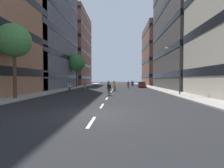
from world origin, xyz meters
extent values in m
plane|color=black|center=(0.00, 31.19, 0.00)|extent=(187.11, 187.11, 0.00)
cube|color=#9E9991|center=(-9.84, 35.08, 0.07)|extent=(2.93, 85.76, 0.14)
cube|color=#9E9991|center=(9.84, 35.08, 0.07)|extent=(2.93, 85.76, 0.14)
cube|color=silver|center=(0.00, -2.00, 0.00)|extent=(0.16, 2.20, 0.01)
cube|color=silver|center=(0.00, 3.00, 0.00)|extent=(0.16, 2.20, 0.01)
cube|color=silver|center=(0.00, 8.00, 0.00)|extent=(0.16, 2.20, 0.01)
cube|color=silver|center=(0.00, 13.00, 0.00)|extent=(0.16, 2.20, 0.01)
cube|color=silver|center=(0.00, 18.00, 0.00)|extent=(0.16, 2.20, 0.01)
cube|color=silver|center=(0.00, 23.00, 0.00)|extent=(0.16, 2.20, 0.01)
cube|color=silver|center=(0.00, 28.00, 0.00)|extent=(0.16, 2.20, 0.01)
cube|color=silver|center=(0.00, 33.00, 0.00)|extent=(0.16, 2.20, 0.01)
cube|color=silver|center=(0.00, 38.00, 0.00)|extent=(0.16, 2.20, 0.01)
cube|color=silver|center=(0.00, 43.00, 0.00)|extent=(0.16, 2.20, 0.01)
cube|color=silver|center=(0.00, 48.00, 0.00)|extent=(0.16, 2.20, 0.01)
cube|color=silver|center=(0.00, 53.00, 0.00)|extent=(0.16, 2.20, 0.01)
cube|color=silver|center=(0.00, 58.00, 0.00)|extent=(0.16, 2.20, 0.01)
cube|color=silver|center=(0.00, 63.00, 0.00)|extent=(0.16, 2.20, 0.01)
cube|color=silver|center=(0.00, 68.00, 0.00)|extent=(0.16, 2.20, 0.01)
cube|color=slate|center=(-17.65, 27.88, 18.75)|extent=(12.68, 22.60, 37.50)
cube|color=black|center=(-17.65, 27.88, 2.81)|extent=(12.80, 22.72, 1.10)
cube|color=black|center=(-17.65, 27.88, 7.50)|extent=(12.80, 22.72, 1.10)
cube|color=black|center=(-17.65, 27.88, 12.19)|extent=(12.80, 22.72, 1.10)
cube|color=black|center=(-17.65, 27.88, 16.87)|extent=(12.80, 22.72, 1.10)
cube|color=brown|center=(-17.65, 53.82, 13.96)|extent=(12.68, 19.87, 27.92)
cube|color=black|center=(-17.65, 53.82, 2.79)|extent=(12.80, 19.99, 1.10)
cube|color=black|center=(-17.65, 53.82, 7.45)|extent=(12.80, 19.99, 1.10)
cube|color=black|center=(-17.65, 53.82, 12.10)|extent=(12.80, 19.99, 1.10)
cube|color=black|center=(-17.65, 53.82, 16.75)|extent=(12.80, 19.99, 1.10)
cube|color=black|center=(-17.65, 53.82, 21.41)|extent=(12.80, 19.99, 1.10)
cube|color=black|center=(-17.65, 53.82, 26.06)|extent=(12.80, 19.99, 1.10)
cube|color=#4C4744|center=(17.65, 27.88, 17.72)|extent=(12.68, 21.45, 35.44)
cube|color=black|center=(17.65, 27.88, 3.04)|extent=(12.80, 21.57, 1.10)
cube|color=black|center=(17.65, 27.88, 8.10)|extent=(12.80, 21.57, 1.10)
cube|color=black|center=(17.65, 27.88, 13.16)|extent=(12.80, 21.57, 1.10)
cube|color=black|center=(17.65, 27.88, 18.23)|extent=(12.80, 21.57, 1.10)
cube|color=brown|center=(17.65, 53.82, 11.23)|extent=(12.68, 18.07, 22.47)
cube|color=black|center=(17.65, 53.82, 3.37)|extent=(12.80, 18.19, 1.10)
cube|color=black|center=(17.65, 53.82, 8.99)|extent=(12.80, 18.19, 1.10)
cube|color=black|center=(17.65, 53.82, 14.60)|extent=(12.80, 18.19, 1.10)
cube|color=black|center=(17.65, 53.82, 20.22)|extent=(12.80, 18.19, 1.10)
cube|color=maroon|center=(7.18, 32.50, 0.53)|extent=(1.80, 4.40, 0.70)
cube|color=#2D3338|center=(7.18, 32.35, 1.20)|extent=(1.60, 2.10, 0.64)
cylinder|color=black|center=(6.38, 33.95, 0.32)|extent=(0.22, 0.64, 0.64)
cylinder|color=black|center=(7.98, 33.95, 0.32)|extent=(0.22, 0.64, 0.64)
cylinder|color=black|center=(6.38, 31.05, 0.32)|extent=(0.22, 0.64, 0.64)
cylinder|color=black|center=(7.98, 31.05, 0.32)|extent=(0.22, 0.64, 0.64)
cylinder|color=#4C3823|center=(-9.84, 32.24, 2.52)|extent=(0.36, 0.36, 4.76)
sphere|color=#387A3D|center=(-9.84, 32.24, 6.52)|extent=(4.65, 4.65, 4.65)
cylinder|color=#4C3823|center=(-9.84, 6.93, 2.60)|extent=(0.36, 0.36, 4.92)
sphere|color=#478442|center=(-9.84, 6.93, 6.30)|extent=(3.54, 3.54, 3.54)
cylinder|color=#3F3F44|center=(9.55, 12.20, 3.39)|extent=(0.16, 0.16, 6.50)
cylinder|color=#3F3F44|center=(8.65, 12.20, 6.54)|extent=(1.80, 0.10, 0.10)
ellipsoid|color=silver|center=(7.75, 12.20, 6.39)|extent=(0.50, 0.30, 0.24)
cube|color=brown|center=(-1.19, 30.01, 0.08)|extent=(0.23, 0.91, 0.02)
cylinder|color=#D8BF4C|center=(-1.20, 30.33, 0.04)|extent=(0.18, 0.08, 0.07)
cylinder|color=#D8BF4C|center=(-1.18, 29.69, 0.04)|extent=(0.18, 0.08, 0.07)
cylinder|color=#594C47|center=(-1.28, 30.01, 0.49)|extent=(0.14, 0.14, 0.80)
cylinder|color=#594C47|center=(-1.10, 30.02, 0.49)|extent=(0.14, 0.14, 0.80)
cube|color=blue|center=(-1.19, 30.01, 1.17)|extent=(0.33, 0.21, 0.55)
cylinder|color=blue|center=(-1.42, 30.06, 1.14)|extent=(0.10, 0.23, 0.55)
cylinder|color=blue|center=(-0.98, 30.07, 1.14)|extent=(0.10, 0.23, 0.55)
sphere|color=tan|center=(-1.19, 30.03, 1.62)|extent=(0.22, 0.22, 0.22)
sphere|color=black|center=(-1.19, 30.03, 1.67)|extent=(0.21, 0.21, 0.21)
cube|color=#3F72BF|center=(-1.19, 29.83, 1.20)|extent=(0.27, 0.17, 0.40)
cube|color=brown|center=(-5.68, 23.23, 0.08)|extent=(0.20, 0.90, 0.02)
cylinder|color=#D8BF4C|center=(-5.68, 23.55, 0.04)|extent=(0.18, 0.07, 0.07)
cylinder|color=#D8BF4C|center=(-5.68, 22.91, 0.04)|extent=(0.18, 0.07, 0.07)
cylinder|color=tan|center=(-5.77, 23.23, 0.49)|extent=(0.14, 0.14, 0.80)
cylinder|color=tan|center=(-5.59, 23.22, 0.49)|extent=(0.14, 0.14, 0.80)
cube|color=blue|center=(-5.68, 23.23, 1.17)|extent=(0.32, 0.20, 0.55)
cylinder|color=blue|center=(-5.90, 23.28, 1.14)|extent=(0.09, 0.23, 0.55)
cylinder|color=blue|center=(-5.46, 23.27, 1.14)|extent=(0.09, 0.23, 0.55)
sphere|color=#997051|center=(-5.68, 23.25, 1.62)|extent=(0.22, 0.22, 0.22)
sphere|color=black|center=(-5.68, 23.25, 1.67)|extent=(0.21, 0.21, 0.21)
cube|color=#4C8C4C|center=(-5.68, 23.05, 1.20)|extent=(0.26, 0.16, 0.40)
cube|color=brown|center=(-0.87, 24.83, 0.08)|extent=(0.39, 0.92, 0.02)
cylinder|color=#D8BF4C|center=(-0.94, 25.14, 0.04)|extent=(0.19, 0.11, 0.07)
cylinder|color=#D8BF4C|center=(-0.80, 24.51, 0.04)|extent=(0.19, 0.11, 0.07)
cylinder|color=#594C47|center=(-0.96, 24.81, 0.49)|extent=(0.17, 0.17, 0.80)
cylinder|color=#594C47|center=(-0.78, 24.85, 0.49)|extent=(0.17, 0.17, 0.80)
cube|color=blue|center=(-0.87, 24.83, 1.17)|extent=(0.36, 0.26, 0.55)
cylinder|color=blue|center=(-1.10, 24.83, 1.14)|extent=(0.14, 0.24, 0.55)
cylinder|color=blue|center=(-0.67, 24.92, 1.14)|extent=(0.14, 0.24, 0.55)
sphere|color=#997051|center=(-0.88, 24.85, 1.62)|extent=(0.22, 0.22, 0.22)
sphere|color=black|center=(-0.88, 24.85, 1.67)|extent=(0.21, 0.21, 0.21)
cube|color=brown|center=(-6.71, 16.03, 0.08)|extent=(0.36, 0.92, 0.02)
cylinder|color=#D8BF4C|center=(-6.77, 16.34, 0.04)|extent=(0.19, 0.10, 0.07)
cylinder|color=#D8BF4C|center=(-6.65, 15.71, 0.04)|extent=(0.19, 0.10, 0.07)
cylinder|color=black|center=(-6.80, 16.01, 0.49)|extent=(0.16, 0.16, 0.80)
cylinder|color=black|center=(-6.62, 16.05, 0.49)|extent=(0.16, 0.16, 0.80)
cube|color=white|center=(-6.71, 16.03, 1.17)|extent=(0.35, 0.26, 0.55)
cylinder|color=white|center=(-6.93, 16.04, 1.14)|extent=(0.13, 0.24, 0.55)
cylinder|color=white|center=(-6.50, 16.12, 1.14)|extent=(0.13, 0.24, 0.55)
sphere|color=#997051|center=(-6.71, 16.05, 1.62)|extent=(0.22, 0.22, 0.22)
sphere|color=black|center=(-6.71, 16.05, 1.67)|extent=(0.21, 0.21, 0.21)
cube|color=#3F72BF|center=(-6.67, 15.85, 1.20)|extent=(0.29, 0.21, 0.40)
cube|color=brown|center=(-0.84, 22.36, 0.08)|extent=(0.33, 0.92, 0.02)
cylinder|color=#D8BF4C|center=(-0.79, 22.68, 0.04)|extent=(0.19, 0.09, 0.07)
cylinder|color=#D8BF4C|center=(-0.88, 22.05, 0.04)|extent=(0.19, 0.09, 0.07)
cylinder|color=#2D334C|center=(-0.93, 22.38, 0.49)|extent=(0.16, 0.16, 0.80)
cylinder|color=#2D334C|center=(-0.75, 22.35, 0.49)|extent=(0.16, 0.16, 0.80)
cube|color=green|center=(-0.84, 22.36, 1.17)|extent=(0.35, 0.24, 0.55)
cylinder|color=green|center=(-1.05, 22.45, 1.14)|extent=(0.12, 0.24, 0.55)
cylinder|color=green|center=(-0.61, 22.38, 1.14)|extent=(0.12, 0.24, 0.55)
sphere|color=#997051|center=(-0.84, 22.38, 1.62)|extent=(0.22, 0.22, 0.22)
sphere|color=black|center=(-0.84, 22.38, 1.67)|extent=(0.21, 0.21, 0.21)
cube|color=brown|center=(0.04, 11.59, 0.08)|extent=(0.38, 0.92, 0.02)
cylinder|color=#D8BF4C|center=(0.10, 11.90, 0.04)|extent=(0.19, 0.10, 0.07)
cylinder|color=#D8BF4C|center=(-0.02, 11.28, 0.04)|extent=(0.19, 0.10, 0.07)
cylinder|color=#594C47|center=(-0.05, 11.61, 0.49)|extent=(0.17, 0.17, 0.80)
cylinder|color=#594C47|center=(0.13, 11.57, 0.49)|extent=(0.17, 0.17, 0.80)
cube|color=black|center=(0.04, 11.59, 1.17)|extent=(0.35, 0.26, 0.55)
cylinder|color=black|center=(-0.16, 11.68, 1.14)|extent=(0.13, 0.24, 0.55)
cylinder|color=black|center=(0.27, 11.59, 1.14)|extent=(0.13, 0.24, 0.55)
sphere|color=#997051|center=(0.04, 11.61, 1.62)|extent=(0.22, 0.22, 0.22)
sphere|color=black|center=(0.04, 11.61, 1.67)|extent=(0.21, 0.21, 0.21)
cube|color=brown|center=(5.36, 41.47, 0.08)|extent=(0.28, 0.91, 0.02)
cylinder|color=#D8BF4C|center=(5.39, 41.79, 0.04)|extent=(0.19, 0.09, 0.07)
cylinder|color=#D8BF4C|center=(5.33, 41.15, 0.04)|extent=(0.19, 0.09, 0.07)
cylinder|color=#2D334C|center=(5.27, 41.48, 0.49)|extent=(0.15, 0.15, 0.80)
cylinder|color=#2D334C|center=(5.45, 41.46, 0.49)|extent=(0.15, 0.15, 0.80)
cube|color=blue|center=(5.36, 41.47, 1.17)|extent=(0.34, 0.23, 0.55)
cylinder|color=blue|center=(5.15, 41.54, 1.14)|extent=(0.11, 0.24, 0.55)
cylinder|color=blue|center=(5.59, 41.50, 1.14)|extent=(0.11, 0.24, 0.55)
sphere|color=tan|center=(5.36, 41.49, 1.62)|extent=(0.22, 0.22, 0.22)
sphere|color=black|center=(5.36, 41.49, 1.67)|extent=(0.21, 0.21, 0.21)
cube|color=brown|center=(3.46, 27.71, 0.08)|extent=(0.37, 0.92, 0.02)
cylinder|color=#D8BF4C|center=(3.52, 28.03, 0.04)|extent=(0.19, 0.10, 0.07)
cylinder|color=#D8BF4C|center=(3.40, 27.40, 0.04)|extent=(0.19, 0.10, 0.07)
cylinder|color=#2D334C|center=(3.37, 27.73, 0.49)|extent=(0.16, 0.16, 0.80)
cylinder|color=#2D334C|center=(3.54, 27.70, 0.49)|extent=(0.16, 0.16, 0.80)
cube|color=orange|center=(3.46, 27.71, 1.17)|extent=(0.35, 0.26, 0.55)
cylinder|color=orange|center=(3.25, 27.80, 1.14)|extent=(0.13, 0.24, 0.55)
cylinder|color=orange|center=(3.68, 27.72, 1.14)|extent=(0.13, 0.24, 0.55)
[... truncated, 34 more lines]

